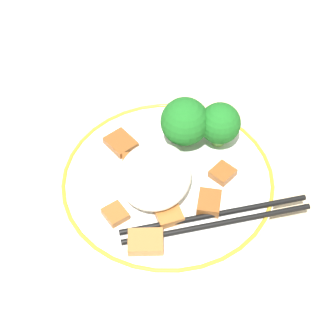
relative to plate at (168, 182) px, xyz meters
name	(u,v)px	position (x,y,z in m)	size (l,w,h in m)	color
ground_plane	(168,187)	(0.00, 0.00, -0.01)	(3.00, 3.00, 0.00)	#C6B28E
plate	(168,182)	(0.00, 0.00, 0.00)	(0.26, 0.26, 0.02)	white
rice_mound	(155,176)	(0.01, -0.01, 0.03)	(0.10, 0.09, 0.04)	white
broccoli_back_left	(220,124)	(-0.06, 0.06, 0.04)	(0.05, 0.05, 0.06)	#72AD4C
broccoli_back_center	(185,122)	(-0.06, 0.01, 0.04)	(0.06, 0.06, 0.07)	#72AD4C
meat_near_front	(115,214)	(0.06, -0.05, 0.01)	(0.03, 0.03, 0.01)	brown
meat_near_left	(209,203)	(0.03, 0.05, 0.01)	(0.03, 0.03, 0.01)	brown
meat_near_right	(223,173)	(-0.01, 0.06, 0.01)	(0.04, 0.04, 0.01)	brown
meat_near_back	(146,242)	(0.09, -0.01, 0.01)	(0.03, 0.04, 0.01)	#9E6633
meat_on_rice_edge	(169,215)	(0.06, 0.01, 0.01)	(0.04, 0.04, 0.01)	#995B28
meat_mid_left	(130,165)	(-0.01, -0.05, 0.01)	(0.03, 0.02, 0.01)	brown
meat_mid_right	(121,143)	(-0.05, -0.06, 0.01)	(0.05, 0.05, 0.01)	brown
chopsticks	(216,219)	(0.05, 0.06, 0.01)	(0.09, 0.21, 0.01)	black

